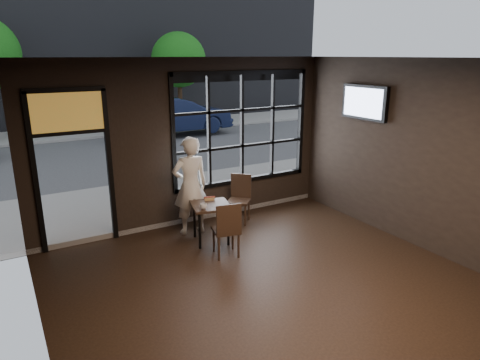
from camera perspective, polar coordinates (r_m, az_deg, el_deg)
floor at (r=6.02m, az=7.55°, el=-16.48°), size 6.00×7.00×0.02m
ceiling at (r=5.06m, az=8.96°, el=15.84°), size 6.00×7.00×0.02m
wall_left at (r=4.28m, az=-25.66°, el=-7.91°), size 0.04×7.00×3.20m
wall_right at (r=7.51m, az=26.55°, el=2.01°), size 0.04×7.00×3.20m
window_frame at (r=8.75m, az=0.26°, el=6.92°), size 3.06×0.12×2.28m
stained_transom at (r=7.58m, az=-22.06°, el=8.46°), size 1.20×0.06×0.70m
street_asphalt at (r=28.32m, az=-23.77°, el=8.43°), size 60.00×41.00×0.04m
cafe_table at (r=7.69m, az=-3.89°, el=-5.70°), size 0.79×0.79×0.71m
chair_near at (r=7.12m, az=-1.90°, el=-6.43°), size 0.49×0.49×0.96m
chair_window at (r=8.49m, az=-0.15°, el=-2.61°), size 0.58×0.58×0.95m
man at (r=7.92m, az=-6.64°, el=-0.76°), size 0.71×0.50×1.84m
hotdog at (r=7.78m, az=-4.10°, el=-2.48°), size 0.21×0.13×0.06m
cup at (r=7.33m, az=-4.90°, el=-3.53°), size 0.15×0.15×0.10m
tv at (r=8.49m, az=16.27°, el=9.91°), size 0.12×1.09×0.64m
navy_car at (r=17.88m, az=-8.47°, el=8.51°), size 4.50×1.62×1.48m
tree_right at (r=20.51m, az=-8.18°, el=15.54°), size 2.48×2.48×4.24m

